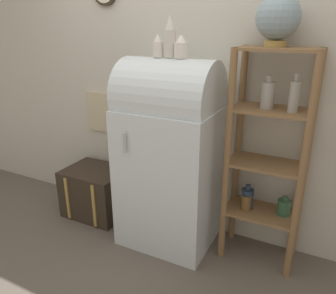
{
  "coord_description": "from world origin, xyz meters",
  "views": [
    {
      "loc": [
        1.07,
        -1.9,
        1.73
      ],
      "look_at": [
        -0.01,
        0.25,
        0.83
      ],
      "focal_mm": 35.0,
      "sensor_mm": 36.0,
      "label": 1
    }
  ],
  "objects": [
    {
      "name": "ground_plane",
      "position": [
        0.0,
        0.0,
        0.0
      ],
      "size": [
        12.0,
        12.0,
        0.0
      ],
      "primitive_type": "plane",
      "color": "#60564C"
    },
    {
      "name": "vase_left",
      "position": [
        -0.08,
        0.24,
        1.59
      ],
      "size": [
        0.07,
        0.07,
        0.16
      ],
      "color": "silver",
      "rests_on": "refrigerator"
    },
    {
      "name": "refrigerator",
      "position": [
        -0.0,
        0.25,
        0.78
      ],
      "size": [
        0.73,
        0.62,
        1.51
      ],
      "color": "silver",
      "rests_on": "ground_plane"
    },
    {
      "name": "wall_back",
      "position": [
        -0.0,
        0.57,
        1.35
      ],
      "size": [
        7.0,
        0.09,
        2.7
      ],
      "color": "beige",
      "rests_on": "ground_plane"
    },
    {
      "name": "shelf_unit",
      "position": [
        0.73,
        0.36,
        0.88
      ],
      "size": [
        0.55,
        0.34,
        1.6
      ],
      "color": "olive",
      "rests_on": "ground_plane"
    },
    {
      "name": "globe",
      "position": [
        0.7,
        0.39,
        1.77
      ],
      "size": [
        0.28,
        0.28,
        0.32
      ],
      "color": "#AD8942",
      "rests_on": "shelf_unit"
    },
    {
      "name": "vase_right",
      "position": [
        0.09,
        0.25,
        1.59
      ],
      "size": [
        0.1,
        0.1,
        0.16
      ],
      "color": "silver",
      "rests_on": "refrigerator"
    },
    {
      "name": "suitcase_trunk",
      "position": [
        -0.8,
        0.29,
        0.23
      ],
      "size": [
        0.56,
        0.45,
        0.46
      ],
      "color": "#33281E",
      "rests_on": "ground_plane"
    },
    {
      "name": "vase_center",
      "position": [
        -0.0,
        0.26,
        1.65
      ],
      "size": [
        0.09,
        0.09,
        0.29
      ],
      "color": "beige",
      "rests_on": "refrigerator"
    }
  ]
}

